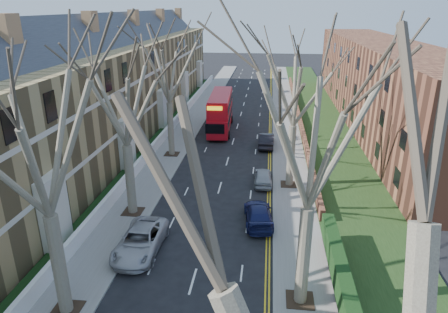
% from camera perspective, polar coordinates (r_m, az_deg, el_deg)
% --- Properties ---
extents(pavement_left, '(3.00, 102.00, 0.12)m').
position_cam_1_polar(pavement_left, '(50.58, -4.87, 4.63)').
color(pavement_left, slate).
rests_on(pavement_left, ground).
extents(pavement_right, '(3.00, 102.00, 0.12)m').
position_cam_1_polar(pavement_right, '(49.69, 8.87, 4.16)').
color(pavement_right, slate).
rests_on(pavement_right, ground).
extents(terrace_left, '(9.70, 78.00, 13.60)m').
position_cam_1_polar(terrace_left, '(44.09, -17.05, 8.71)').
color(terrace_left, olive).
rests_on(terrace_left, ground).
extents(flats_right, '(13.97, 54.00, 10.00)m').
position_cam_1_polar(flats_right, '(54.18, 21.40, 9.73)').
color(flats_right, brown).
rests_on(flats_right, ground).
extents(front_wall_left, '(0.30, 78.00, 1.00)m').
position_cam_1_polar(front_wall_left, '(43.36, -9.06, 2.44)').
color(front_wall_left, white).
rests_on(front_wall_left, ground).
extents(grass_verge_right, '(6.00, 102.00, 0.06)m').
position_cam_1_polar(grass_verge_right, '(50.07, 14.04, 4.01)').
color(grass_verge_right, '#1B3212').
rests_on(grass_verge_right, ground).
extents(tree_left_mid, '(10.50, 10.50, 14.71)m').
position_cam_1_polar(tree_left_mid, '(17.96, -25.48, 4.12)').
color(tree_left_mid, brown).
rests_on(tree_left_mid, ground).
extents(tree_left_far, '(10.15, 10.15, 14.22)m').
position_cam_1_polar(tree_left_far, '(26.79, -14.43, 9.73)').
color(tree_left_far, brown).
rests_on(tree_left_far, ground).
extents(tree_left_dist, '(10.50, 10.50, 14.71)m').
position_cam_1_polar(tree_left_dist, '(38.07, -8.12, 13.77)').
color(tree_left_dist, brown).
rests_on(tree_left_dist, ground).
extents(tree_right_mid, '(10.50, 10.50, 14.71)m').
position_cam_1_polar(tree_right_mid, '(17.33, 12.87, 5.10)').
color(tree_right_mid, brown).
rests_on(tree_right_mid, ground).
extents(tree_right_far, '(10.15, 10.15, 14.22)m').
position_cam_1_polar(tree_right_far, '(31.05, 10.27, 11.50)').
color(tree_right_far, brown).
rests_on(tree_right_far, ground).
extents(double_decker_bus, '(2.93, 10.24, 4.28)m').
position_cam_1_polar(double_decker_bus, '(47.66, -0.50, 6.23)').
color(double_decker_bus, '#AA0C16').
rests_on(double_decker_bus, ground).
extents(car_left_far, '(2.50, 5.30, 1.46)m').
position_cam_1_polar(car_left_far, '(25.21, -11.85, -11.71)').
color(car_left_far, '#ACACB2').
rests_on(car_left_far, ground).
extents(car_right_near, '(2.32, 4.70, 1.31)m').
position_cam_1_polar(car_right_near, '(27.76, 4.94, -8.22)').
color(car_right_near, '#151A4C').
rests_on(car_right_near, ground).
extents(car_right_mid, '(1.68, 3.80, 1.27)m').
position_cam_1_polar(car_right_mid, '(33.60, 5.58, -2.90)').
color(car_right_mid, '#9DA0A5').
rests_on(car_right_mid, ground).
extents(car_right_far, '(1.63, 4.46, 1.46)m').
position_cam_1_polar(car_right_far, '(42.48, 6.09, 2.36)').
color(car_right_far, black).
rests_on(car_right_far, ground).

